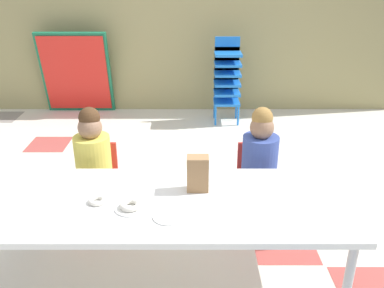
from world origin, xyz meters
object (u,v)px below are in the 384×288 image
(seated_child_near_camera, at_px, (95,156))
(donut_powdered_on_plate, at_px, (132,205))
(seated_child_middle_seat, at_px, (261,156))
(paper_bag_brown, at_px, (199,174))
(paper_plate_near_edge, at_px, (132,208))
(donut_powdered_loose, at_px, (99,200))
(paper_plate_center_table, at_px, (171,216))
(craft_table, at_px, (170,206))
(kid_chair_blue_stack, at_px, (229,76))
(folded_activity_table, at_px, (78,73))

(seated_child_near_camera, height_order, donut_powdered_on_plate, seated_child_near_camera)
(seated_child_middle_seat, xyz_separation_m, paper_bag_brown, (-0.46, -0.51, 0.12))
(paper_plate_near_edge, bearing_deg, paper_bag_brown, 29.74)
(donut_powdered_on_plate, xyz_separation_m, donut_powdered_loose, (-0.20, 0.07, -0.01))
(paper_bag_brown, xyz_separation_m, donut_powdered_loose, (-0.58, -0.15, -0.10))
(paper_plate_near_edge, distance_m, paper_plate_center_table, 0.23)
(craft_table, xyz_separation_m, paper_plate_center_table, (0.01, -0.17, 0.04))
(seated_child_middle_seat, height_order, paper_bag_brown, seated_child_middle_seat)
(paper_plate_center_table, xyz_separation_m, donut_powdered_on_plate, (-0.22, 0.08, 0.02))
(kid_chair_blue_stack, relative_size, paper_plate_center_table, 5.78)
(folded_activity_table, height_order, donut_powdered_on_plate, folded_activity_table)
(donut_powdered_on_plate, bearing_deg, craft_table, 23.52)
(seated_child_middle_seat, height_order, kid_chair_blue_stack, kid_chair_blue_stack)
(folded_activity_table, bearing_deg, seated_child_middle_seat, -52.11)
(kid_chair_blue_stack, relative_size, donut_powdered_loose, 9.95)
(seated_child_near_camera, xyz_separation_m, donut_powdered_on_plate, (0.37, -0.73, 0.04))
(seated_child_middle_seat, bearing_deg, craft_table, -134.72)
(kid_chair_blue_stack, xyz_separation_m, paper_bag_brown, (-0.40, -2.78, 0.10))
(kid_chair_blue_stack, height_order, donut_powdered_on_plate, kid_chair_blue_stack)
(craft_table, relative_size, seated_child_near_camera, 2.29)
(seated_child_middle_seat, bearing_deg, paper_bag_brown, -131.88)
(craft_table, xyz_separation_m, donut_powdered_on_plate, (-0.20, -0.09, 0.06))
(seated_child_near_camera, height_order, paper_plate_near_edge, seated_child_near_camera)
(craft_table, bearing_deg, donut_powdered_on_plate, -156.48)
(paper_plate_near_edge, bearing_deg, seated_child_near_camera, 117.21)
(paper_plate_near_edge, bearing_deg, donut_powdered_loose, 161.92)
(craft_table, xyz_separation_m, donut_powdered_loose, (-0.41, -0.02, 0.05))
(paper_plate_near_edge, bearing_deg, donut_powdered_on_plate, 0.00)
(donut_powdered_on_plate, bearing_deg, donut_powdered_loose, 161.92)
(craft_table, distance_m, folded_activity_table, 3.49)
(seated_child_near_camera, height_order, paper_bag_brown, seated_child_near_camera)
(paper_plate_center_table, distance_m, donut_powdered_on_plate, 0.23)
(seated_child_near_camera, height_order, kid_chair_blue_stack, kid_chair_blue_stack)
(seated_child_near_camera, bearing_deg, craft_table, -47.77)
(paper_plate_near_edge, bearing_deg, craft_table, 23.52)
(craft_table, distance_m, paper_plate_near_edge, 0.23)
(kid_chair_blue_stack, xyz_separation_m, donut_powdered_on_plate, (-0.78, -2.99, 0.01))
(seated_child_middle_seat, relative_size, paper_plate_center_table, 5.10)
(paper_plate_near_edge, xyz_separation_m, paper_plate_center_table, (0.22, -0.08, 0.00))
(folded_activity_table, bearing_deg, paper_plate_near_edge, -70.53)
(seated_child_near_camera, xyz_separation_m, paper_plate_center_table, (0.59, -0.81, 0.02))
(seated_child_middle_seat, bearing_deg, kid_chair_blue_stack, 91.53)
(seated_child_near_camera, height_order, paper_plate_center_table, seated_child_near_camera)
(paper_bag_brown, bearing_deg, paper_plate_near_edge, -150.26)
(seated_child_near_camera, distance_m, paper_bag_brown, 0.92)
(seated_child_middle_seat, xyz_separation_m, donut_powdered_loose, (-1.04, -0.66, 0.03))
(seated_child_near_camera, xyz_separation_m, kid_chair_blue_stack, (1.15, 2.27, 0.02))
(kid_chair_blue_stack, relative_size, donut_powdered_on_plate, 8.54)
(paper_bag_brown, relative_size, paper_plate_near_edge, 1.22)
(kid_chair_blue_stack, bearing_deg, paper_plate_near_edge, -104.52)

